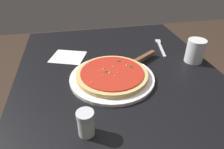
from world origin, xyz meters
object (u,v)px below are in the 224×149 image
(pizza, at_px, (112,74))
(napkin_folded_right, at_px, (68,57))
(pizza_server, at_px, (138,60))
(parmesan_shaker, at_px, (86,123))
(fork, at_px, (160,47))
(serving_plate, at_px, (112,78))
(cup_tall_drink, at_px, (195,51))

(pizza, distance_m, napkin_folded_right, 0.26)
(pizza_server, bearing_deg, parmesan_shaker, -37.39)
(fork, bearing_deg, napkin_folded_right, -87.97)
(serving_plate, xyz_separation_m, napkin_folded_right, (-0.21, -0.16, -0.00))
(pizza_server, distance_m, napkin_folded_right, 0.31)
(pizza_server, relative_size, napkin_folded_right, 1.48)
(pizza, relative_size, napkin_folded_right, 1.87)
(fork, xyz_separation_m, parmesan_shaker, (0.46, -0.40, 0.04))
(cup_tall_drink, height_order, parmesan_shaker, cup_tall_drink)
(serving_plate, distance_m, napkin_folded_right, 0.26)
(fork, bearing_deg, cup_tall_drink, 27.24)
(pizza_server, height_order, napkin_folded_right, pizza_server)
(serving_plate, bearing_deg, fork, 127.86)
(serving_plate, bearing_deg, cup_tall_drink, 99.91)
(pizza_server, distance_m, cup_tall_drink, 0.24)
(napkin_folded_right, distance_m, parmesan_shaker, 0.44)
(cup_tall_drink, xyz_separation_m, napkin_folded_right, (-0.14, -0.52, -0.05))
(pizza_server, height_order, fork, pizza_server)
(fork, relative_size, parmesan_shaker, 2.51)
(napkin_folded_right, height_order, parmesan_shaker, parmesan_shaker)
(serving_plate, distance_m, fork, 0.36)
(pizza, xyz_separation_m, pizza_server, (-0.09, 0.13, -0.00))
(serving_plate, distance_m, pizza, 0.02)
(serving_plate, relative_size, fork, 1.68)
(fork, bearing_deg, pizza, -52.14)
(fork, bearing_deg, parmesan_shaker, -41.30)
(serving_plate, relative_size, parmesan_shaker, 4.21)
(pizza, bearing_deg, serving_plate, -18.95)
(parmesan_shaker, bearing_deg, napkin_folded_right, -174.81)
(fork, bearing_deg, pizza_server, -49.02)
(pizza, xyz_separation_m, napkin_folded_right, (-0.21, -0.16, -0.02))
(pizza, height_order, parmesan_shaker, parmesan_shaker)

